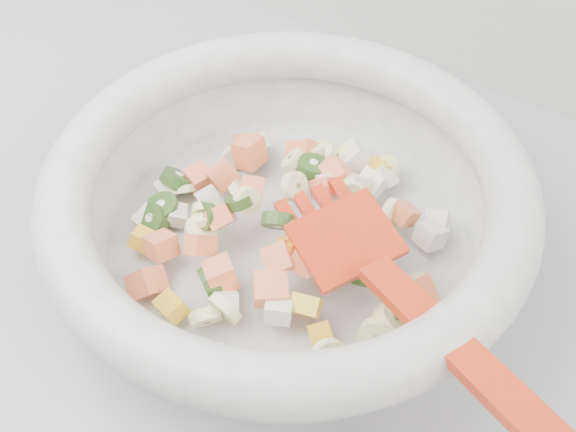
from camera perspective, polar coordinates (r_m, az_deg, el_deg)
The scene contains 1 object.
mixing_bowl at distance 0.56m, azimuth 0.03°, elevation 0.67°, with size 0.49×0.38×0.13m.
Camera 1 is at (0.24, 1.11, 1.37)m, focal length 45.00 mm.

